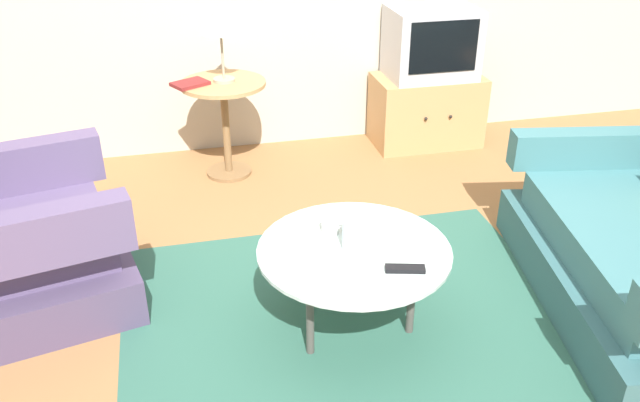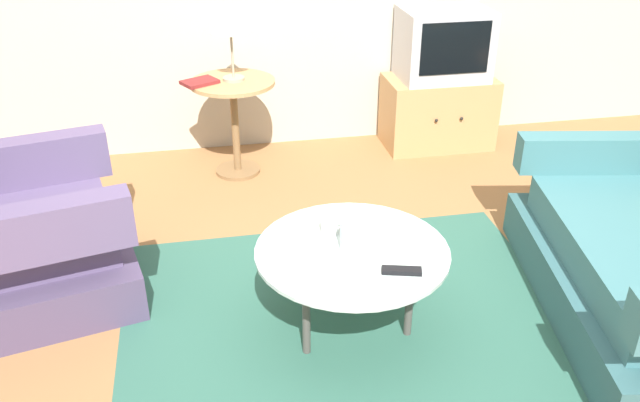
{
  "view_description": "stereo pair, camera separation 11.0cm",
  "coord_description": "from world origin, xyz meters",
  "px_view_note": "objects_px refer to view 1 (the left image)",
  "views": [
    {
      "loc": [
        -0.79,
        -2.36,
        2.0
      ],
      "look_at": [
        -0.18,
        0.27,
        0.55
      ],
      "focal_mm": 37.16,
      "sensor_mm": 36.0,
      "label": 1
    },
    {
      "loc": [
        -0.69,
        -2.38,
        2.0
      ],
      "look_at": [
        -0.18,
        0.27,
        0.55
      ],
      "focal_mm": 37.16,
      "sensor_mm": 36.0,
      "label": 2
    }
  ],
  "objects_px": {
    "coffee_table": "(354,254)",
    "vase": "(351,228)",
    "side_table": "(225,108)",
    "tv_stand": "(426,110)",
    "armchair": "(15,246)",
    "tv_remote_dark": "(405,269)",
    "table_lamp": "(220,22)",
    "television": "(431,43)",
    "book": "(190,84)",
    "mug": "(331,225)"
  },
  "relations": [
    {
      "from": "coffee_table",
      "to": "vase",
      "type": "relative_size",
      "value": 3.9
    },
    {
      "from": "armchair",
      "to": "vase",
      "type": "height_order",
      "value": "armchair"
    },
    {
      "from": "coffee_table",
      "to": "mug",
      "type": "xyz_separation_m",
      "value": [
        -0.07,
        0.16,
        0.07
      ]
    },
    {
      "from": "tv_stand",
      "to": "table_lamp",
      "type": "relative_size",
      "value": 1.64
    },
    {
      "from": "vase",
      "to": "mug",
      "type": "xyz_separation_m",
      "value": [
        -0.05,
        0.15,
        -0.07
      ]
    },
    {
      "from": "coffee_table",
      "to": "tv_remote_dark",
      "type": "height_order",
      "value": "tv_remote_dark"
    },
    {
      "from": "table_lamp",
      "to": "mug",
      "type": "distance_m",
      "value": 1.76
    },
    {
      "from": "tv_stand",
      "to": "table_lamp",
      "type": "bearing_deg",
      "value": -172.59
    },
    {
      "from": "armchair",
      "to": "side_table",
      "type": "height_order",
      "value": "armchair"
    },
    {
      "from": "coffee_table",
      "to": "television",
      "type": "xyz_separation_m",
      "value": [
        1.13,
        1.99,
        0.37
      ]
    },
    {
      "from": "mug",
      "to": "television",
      "type": "bearing_deg",
      "value": 56.94
    },
    {
      "from": "tv_remote_dark",
      "to": "tv_stand",
      "type": "bearing_deg",
      "value": -98.75
    },
    {
      "from": "table_lamp",
      "to": "tv_remote_dark",
      "type": "xyz_separation_m",
      "value": [
        0.53,
        -2.01,
        -0.59
      ]
    },
    {
      "from": "table_lamp",
      "to": "tv_remote_dark",
      "type": "bearing_deg",
      "value": -75.19
    },
    {
      "from": "mug",
      "to": "book",
      "type": "height_order",
      "value": "book"
    },
    {
      "from": "television",
      "to": "book",
      "type": "xyz_separation_m",
      "value": [
        -1.72,
        -0.23,
        -0.1
      ]
    },
    {
      "from": "television",
      "to": "side_table",
      "type": "bearing_deg",
      "value": -172.04
    },
    {
      "from": "tv_stand",
      "to": "vase",
      "type": "xyz_separation_m",
      "value": [
        -1.15,
        -1.99,
        0.28
      ]
    },
    {
      "from": "television",
      "to": "tv_remote_dark",
      "type": "height_order",
      "value": "television"
    },
    {
      "from": "vase",
      "to": "tv_remote_dark",
      "type": "height_order",
      "value": "vase"
    },
    {
      "from": "side_table",
      "to": "tv_remote_dark",
      "type": "height_order",
      "value": "side_table"
    },
    {
      "from": "tv_remote_dark",
      "to": "book",
      "type": "distance_m",
      "value": 2.13
    },
    {
      "from": "coffee_table",
      "to": "table_lamp",
      "type": "distance_m",
      "value": 1.94
    },
    {
      "from": "table_lamp",
      "to": "mug",
      "type": "relative_size",
      "value": 3.98
    },
    {
      "from": "table_lamp",
      "to": "book",
      "type": "xyz_separation_m",
      "value": [
        -0.22,
        -0.03,
        -0.37
      ]
    },
    {
      "from": "coffee_table",
      "to": "tv_stand",
      "type": "distance_m",
      "value": 2.29
    },
    {
      "from": "armchair",
      "to": "tv_stand",
      "type": "relative_size",
      "value": 1.4
    },
    {
      "from": "tv_stand",
      "to": "book",
      "type": "distance_m",
      "value": 1.78
    },
    {
      "from": "vase",
      "to": "mug",
      "type": "relative_size",
      "value": 1.84
    },
    {
      "from": "table_lamp",
      "to": "book",
      "type": "relative_size",
      "value": 1.82
    },
    {
      "from": "side_table",
      "to": "tv_stand",
      "type": "bearing_deg",
      "value": 7.73
    },
    {
      "from": "coffee_table",
      "to": "table_lamp",
      "type": "bearing_deg",
      "value": 101.73
    },
    {
      "from": "mug",
      "to": "side_table",
      "type": "bearing_deg",
      "value": 100.94
    },
    {
      "from": "coffee_table",
      "to": "book",
      "type": "distance_m",
      "value": 1.88
    },
    {
      "from": "vase",
      "to": "tv_remote_dark",
      "type": "xyz_separation_m",
      "value": [
        0.18,
        -0.22,
        -0.1
      ]
    },
    {
      "from": "coffee_table",
      "to": "television",
      "type": "distance_m",
      "value": 2.32
    },
    {
      "from": "tv_remote_dark",
      "to": "television",
      "type": "bearing_deg",
      "value": -98.69
    },
    {
      "from": "coffee_table",
      "to": "mug",
      "type": "distance_m",
      "value": 0.19
    },
    {
      "from": "coffee_table",
      "to": "armchair",
      "type": "bearing_deg",
      "value": 159.63
    },
    {
      "from": "side_table",
      "to": "book",
      "type": "relative_size",
      "value": 2.5
    },
    {
      "from": "tv_stand",
      "to": "tv_remote_dark",
      "type": "height_order",
      "value": "tv_stand"
    },
    {
      "from": "vase",
      "to": "book",
      "type": "xyz_separation_m",
      "value": [
        -0.57,
        1.76,
        0.13
      ]
    },
    {
      "from": "vase",
      "to": "table_lamp",
      "type": "bearing_deg",
      "value": 101.18
    },
    {
      "from": "mug",
      "to": "book",
      "type": "bearing_deg",
      "value": 108.08
    },
    {
      "from": "mug",
      "to": "tv_stand",
      "type": "bearing_deg",
      "value": 56.85
    },
    {
      "from": "book",
      "to": "armchair",
      "type": "bearing_deg",
      "value": -156.34
    },
    {
      "from": "television",
      "to": "table_lamp",
      "type": "xyz_separation_m",
      "value": [
        -1.5,
        -0.2,
        0.27
      ]
    },
    {
      "from": "armchair",
      "to": "book",
      "type": "distance_m",
      "value": 1.55
    },
    {
      "from": "side_table",
      "to": "mug",
      "type": "bearing_deg",
      "value": -79.06
    },
    {
      "from": "side_table",
      "to": "book",
      "type": "xyz_separation_m",
      "value": [
        -0.21,
        -0.02,
        0.19
      ]
    }
  ]
}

